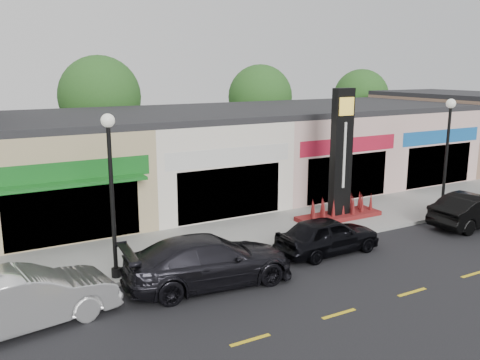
% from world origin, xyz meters
% --- Properties ---
extents(ground, '(120.00, 120.00, 0.00)m').
position_xyz_m(ground, '(0.00, 0.00, 0.00)').
color(ground, black).
rests_on(ground, ground).
extents(sidewalk, '(52.00, 4.30, 0.15)m').
position_xyz_m(sidewalk, '(0.00, 4.35, 0.07)').
color(sidewalk, gray).
rests_on(sidewalk, ground).
extents(curb, '(52.00, 0.20, 0.15)m').
position_xyz_m(curb, '(0.00, 2.10, 0.07)').
color(curb, gray).
rests_on(curb, ground).
extents(shop_beige, '(7.00, 10.85, 4.80)m').
position_xyz_m(shop_beige, '(-8.50, 11.46, 2.40)').
color(shop_beige, tan).
rests_on(shop_beige, ground).
extents(shop_cream, '(7.00, 10.01, 4.80)m').
position_xyz_m(shop_cream, '(-1.50, 11.47, 2.40)').
color(shop_cream, silver).
rests_on(shop_cream, ground).
extents(shop_pink_w, '(7.00, 10.01, 4.80)m').
position_xyz_m(shop_pink_w, '(5.50, 11.47, 2.40)').
color(shop_pink_w, beige).
rests_on(shop_pink_w, ground).
extents(shop_pink_e, '(7.00, 10.01, 4.80)m').
position_xyz_m(shop_pink_e, '(12.50, 11.47, 2.40)').
color(shop_pink_e, beige).
rests_on(shop_pink_e, ground).
extents(shop_tan, '(7.00, 10.01, 5.30)m').
position_xyz_m(shop_tan, '(19.50, 11.48, 2.65)').
color(shop_tan, '#946E56').
rests_on(shop_tan, ground).
extents(tree_rear_west, '(5.20, 5.20, 7.83)m').
position_xyz_m(tree_rear_west, '(-4.00, 19.50, 5.22)').
color(tree_rear_west, '#382619').
rests_on(tree_rear_west, ground).
extents(tree_rear_mid, '(4.80, 4.80, 7.29)m').
position_xyz_m(tree_rear_mid, '(8.00, 19.50, 4.88)').
color(tree_rear_mid, '#382619').
rests_on(tree_rear_mid, ground).
extents(tree_rear_east, '(4.60, 4.60, 6.94)m').
position_xyz_m(tree_rear_east, '(18.00, 19.50, 4.63)').
color(tree_rear_east, '#382619').
rests_on(tree_rear_east, ground).
extents(lamp_west_near, '(0.44, 0.44, 5.47)m').
position_xyz_m(lamp_west_near, '(-8.00, 2.50, 3.48)').
color(lamp_west_near, black).
rests_on(lamp_west_near, sidewalk).
extents(lamp_east_near, '(0.44, 0.44, 5.47)m').
position_xyz_m(lamp_east_near, '(8.00, 2.50, 3.48)').
color(lamp_east_near, black).
rests_on(lamp_east_near, sidewalk).
extents(pylon_sign, '(4.20, 1.30, 6.00)m').
position_xyz_m(pylon_sign, '(3.00, 4.20, 2.27)').
color(pylon_sign, maroon).
rests_on(pylon_sign, sidewalk).
extents(car_white_van, '(2.51, 5.24, 1.66)m').
position_xyz_m(car_white_van, '(-11.05, 0.65, 0.83)').
color(car_white_van, silver).
rests_on(car_white_van, ground).
extents(car_dark_sedan, '(2.75, 5.85, 1.65)m').
position_xyz_m(car_dark_sedan, '(-5.39, 0.74, 0.83)').
color(car_dark_sedan, black).
rests_on(car_dark_sedan, ground).
extents(car_black_sedan, '(1.75, 4.25, 1.44)m').
position_xyz_m(car_black_sedan, '(-0.13, 1.14, 0.72)').
color(car_black_sedan, black).
rests_on(car_black_sedan, ground).
extents(car_black_conv, '(1.75, 4.70, 1.54)m').
position_xyz_m(car_black_conv, '(7.83, 0.57, 0.77)').
color(car_black_conv, black).
rests_on(car_black_conv, ground).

